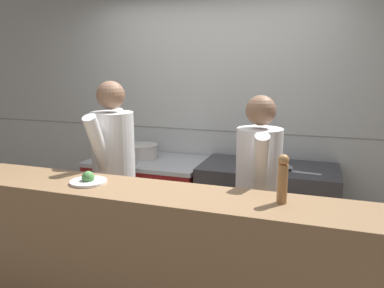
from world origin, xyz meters
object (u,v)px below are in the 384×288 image
Objects in this scene: chef_sous at (258,193)px; chefs_knife at (296,171)px; mixing_bowl_steel at (279,162)px; plated_dish_main at (88,180)px; stock_pot at (143,151)px; pepper_mill at (283,178)px; oven_range at (149,200)px; chef_head_cook at (114,173)px.

chefs_knife is at bearing 57.89° from chef_sous.
mixing_bowl_steel is 0.71× the size of chefs_knife.
plated_dish_main is (-1.26, -1.19, 0.14)m from chefs_knife.
pepper_mill is at bearing -40.81° from stock_pot.
mixing_bowl_steel reaches higher than oven_range.
plated_dish_main is at bearing -81.65° from oven_range.
chef_sous is (1.30, -0.76, -0.06)m from stock_pot.
mixing_bowl_steel is at bearing 96.48° from pepper_mill.
chef_head_cook reaches higher than stock_pot.
stock_pot is 1.13× the size of pepper_mill.
chef_sous reaches higher than pepper_mill.
oven_range is 1.40m from mixing_bowl_steel.
plated_dish_main is (-1.11, -1.31, 0.11)m from mixing_bowl_steel.
chef_head_cook is (-1.39, 0.52, -0.25)m from pepper_mill.
chef_sous is (1.17, 0.03, -0.05)m from chef_head_cook.
mixing_bowl_steel is at bearing 0.02° from oven_range.
pepper_mill is at bearing -79.84° from chef_sous.
stock_pot is at bearing 173.94° from chefs_knife.
chef_head_cook reaches higher than oven_range.
mixing_bowl_steel is 1.30m from pepper_mill.
chef_sous reaches higher than mixing_bowl_steel.
mixing_bowl_steel is 1.06× the size of plated_dish_main.
chef_sous is at bearing -110.86° from chefs_knife.
chefs_knife is 1.27× the size of pepper_mill.
mixing_bowl_steel is 1.45m from chef_head_cook.
oven_range is at bearing 92.53° from chef_head_cook.
chefs_knife is 1.18m from pepper_mill.
chef_head_cook is 1.05× the size of chef_sous.
plated_dish_main reaches higher than mixing_bowl_steel.
pepper_mill reaches higher than mixing_bowl_steel.
oven_range is 3.21× the size of chefs_knife.
oven_range is 1.49m from chef_sous.
oven_range is 4.08× the size of pepper_mill.
mixing_bowl_steel is at bearing -1.80° from stock_pot.
chef_head_cook is (0.13, -0.79, -0.01)m from stock_pot.
oven_range is at bearing 138.67° from pepper_mill.
chefs_knife is 1.74m from plated_dish_main.
chefs_knife is at bearing 89.43° from pepper_mill.
stock_pot is 1.33× the size of plated_dish_main.
mixing_bowl_steel is (1.30, 0.00, 0.52)m from oven_range.
pepper_mill is 0.17× the size of chef_head_cook.
chef_head_cook is at bearing -149.16° from mixing_bowl_steel.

